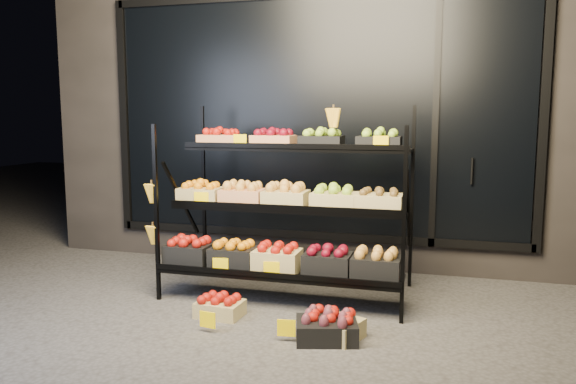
% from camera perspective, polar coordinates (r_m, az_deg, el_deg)
% --- Properties ---
extents(ground, '(24.00, 24.00, 0.00)m').
position_cam_1_polar(ground, '(4.49, -2.24, -12.68)').
color(ground, '#514F4C').
rests_on(ground, ground).
extents(building, '(6.00, 2.08, 3.50)m').
position_cam_1_polar(building, '(6.72, 4.57, 9.27)').
color(building, '#2D2826').
rests_on(building, ground).
extents(display_rack, '(2.18, 1.02, 1.75)m').
position_cam_1_polar(display_rack, '(4.85, -0.31, -1.50)').
color(display_rack, black).
rests_on(display_rack, ground).
extents(tag_floor_a, '(0.13, 0.01, 0.12)m').
position_cam_1_polar(tag_floor_a, '(4.23, -8.17, -13.23)').
color(tag_floor_a, '#FFD400').
rests_on(tag_floor_a, ground).
extents(tag_floor_b, '(0.13, 0.01, 0.12)m').
position_cam_1_polar(tag_floor_b, '(4.04, -0.17, -14.18)').
color(tag_floor_b, '#FFD400').
rests_on(tag_floor_b, ground).
extents(floor_crate_left, '(0.37, 0.28, 0.18)m').
position_cam_1_polar(floor_crate_left, '(4.53, -6.94, -11.38)').
color(floor_crate_left, tan).
rests_on(floor_crate_left, ground).
extents(floor_crate_midright, '(0.48, 0.42, 0.20)m').
position_cam_1_polar(floor_crate_midright, '(4.12, 4.49, -13.21)').
color(floor_crate_midright, tan).
rests_on(floor_crate_midright, ground).
extents(floor_crate_right, '(0.49, 0.41, 0.21)m').
position_cam_1_polar(floor_crate_right, '(4.05, 3.93, -13.51)').
color(floor_crate_right, black).
rests_on(floor_crate_right, ground).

